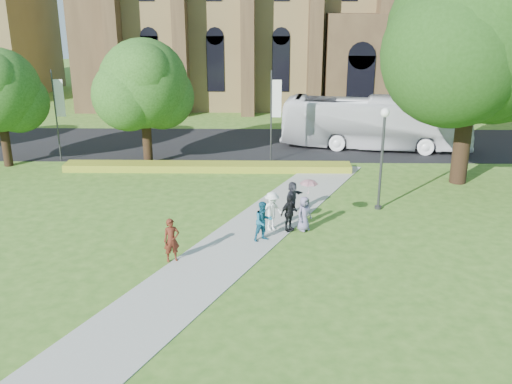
{
  "coord_description": "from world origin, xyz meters",
  "views": [
    {
      "loc": [
        1.67,
        -21.22,
        10.42
      ],
      "look_at": [
        1.21,
        4.38,
        1.6
      ],
      "focal_mm": 40.0,
      "sensor_mm": 36.0,
      "label": 1
    }
  ],
  "objects_px": {
    "tour_coach": "(375,123)",
    "pedestrian_0": "(172,240)",
    "streetlamp": "(383,147)",
    "large_tree": "(475,36)"
  },
  "relations": [
    {
      "from": "tour_coach",
      "to": "pedestrian_0",
      "type": "bearing_deg",
      "value": 157.82
    },
    {
      "from": "streetlamp",
      "to": "pedestrian_0",
      "type": "relative_size",
      "value": 2.85
    },
    {
      "from": "large_tree",
      "to": "tour_coach",
      "type": "height_order",
      "value": "large_tree"
    },
    {
      "from": "pedestrian_0",
      "to": "large_tree",
      "type": "bearing_deg",
      "value": 12.62
    },
    {
      "from": "streetlamp",
      "to": "large_tree",
      "type": "height_order",
      "value": "large_tree"
    },
    {
      "from": "streetlamp",
      "to": "large_tree",
      "type": "bearing_deg",
      "value": 39.29
    },
    {
      "from": "streetlamp",
      "to": "tour_coach",
      "type": "relative_size",
      "value": 0.4
    },
    {
      "from": "streetlamp",
      "to": "pedestrian_0",
      "type": "distance_m",
      "value": 11.82
    },
    {
      "from": "large_tree",
      "to": "tour_coach",
      "type": "relative_size",
      "value": 1.0
    },
    {
      "from": "streetlamp",
      "to": "pedestrian_0",
      "type": "height_order",
      "value": "streetlamp"
    }
  ]
}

